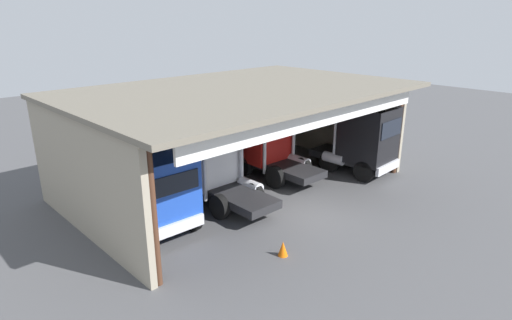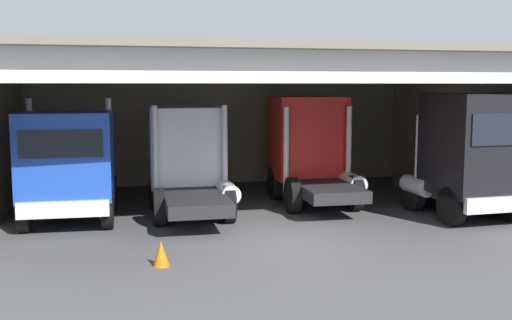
# 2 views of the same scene
# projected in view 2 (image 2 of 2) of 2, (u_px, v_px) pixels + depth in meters

# --- Properties ---
(ground_plane) EXTENTS (80.00, 80.00, 0.00)m
(ground_plane) POSITION_uv_depth(u_px,v_px,m) (286.00, 241.00, 15.38)
(ground_plane) COLOR #4C4C4F
(ground_plane) RESTS_ON ground
(workshop_shed) EXTENTS (15.88, 10.72, 5.01)m
(workshop_shed) POSITION_uv_depth(u_px,v_px,m) (241.00, 97.00, 20.27)
(workshop_shed) COLOR #9E937F
(workshop_shed) RESTS_ON ground
(truck_blue_center_bay) EXTENTS (2.70, 4.90, 3.58)m
(truck_blue_center_bay) POSITION_uv_depth(u_px,v_px,m) (67.00, 166.00, 17.04)
(truck_blue_center_bay) COLOR #1E47B7
(truck_blue_center_bay) RESTS_ON ground
(truck_white_center_right_bay) EXTENTS (2.49, 5.17, 3.37)m
(truck_white_center_right_bay) POSITION_uv_depth(u_px,v_px,m) (189.00, 159.00, 18.65)
(truck_white_center_right_bay) COLOR white
(truck_white_center_right_bay) RESTS_ON ground
(truck_red_yard_outside) EXTENTS (2.54, 5.01, 3.58)m
(truck_red_yard_outside) POSITION_uv_depth(u_px,v_px,m) (310.00, 148.00, 20.24)
(truck_red_yard_outside) COLOR red
(truck_red_yard_outside) RESTS_ON ground
(truck_black_right_bay) EXTENTS (2.60, 4.61, 3.72)m
(truck_black_right_bay) POSITION_uv_depth(u_px,v_px,m) (470.00, 153.00, 17.74)
(truck_black_right_bay) COLOR black
(truck_black_right_bay) RESTS_ON ground
(oil_drum) EXTENTS (0.58, 0.58, 0.92)m
(oil_drum) POSITION_uv_depth(u_px,v_px,m) (222.00, 177.00, 23.09)
(oil_drum) COLOR #B21E19
(oil_drum) RESTS_ON ground
(tool_cart) EXTENTS (0.90, 0.60, 1.00)m
(tool_cart) POSITION_uv_depth(u_px,v_px,m) (207.00, 174.00, 23.46)
(tool_cart) COLOR black
(tool_cart) RESTS_ON ground
(traffic_cone) EXTENTS (0.36, 0.36, 0.56)m
(traffic_cone) POSITION_uv_depth(u_px,v_px,m) (161.00, 254.00, 13.21)
(traffic_cone) COLOR orange
(traffic_cone) RESTS_ON ground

